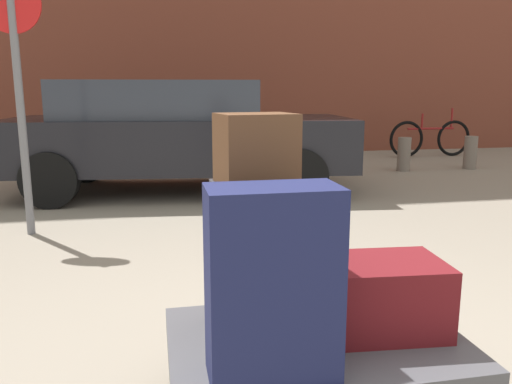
# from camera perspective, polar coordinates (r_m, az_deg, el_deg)

# --- Properties ---
(luggage_cart) EXTENTS (1.15, 0.77, 0.34)m
(luggage_cart) POSITION_cam_1_polar(r_m,az_deg,el_deg) (2.14, 6.65, -17.49)
(luggage_cart) COLOR #4C4C51
(luggage_cart) RESTS_ON ground_plane
(suitcase_charcoal_rear_right) EXTENTS (0.34, 0.28, 0.60)m
(suitcase_charcoal_rear_right) POSITION_cam_1_polar(r_m,az_deg,el_deg) (2.05, -0.02, -7.28)
(suitcase_charcoal_rear_right) COLOR #2D2D33
(suitcase_charcoal_rear_right) RESTS_ON luggage_cart
(duffel_bag_maroon_center) EXTENTS (0.64, 0.39, 0.29)m
(duffel_bag_maroon_center) POSITION_cam_1_polar(r_m,az_deg,el_deg) (2.13, 12.19, -11.33)
(duffel_bag_maroon_center) COLOR maroon
(duffel_bag_maroon_center) RESTS_ON luggage_cart
(suitcase_navy_rear_left) EXTENTS (0.43, 0.23, 0.66)m
(suitcase_navy_rear_left) POSITION_cam_1_polar(r_m,az_deg,el_deg) (1.70, 1.87, -10.26)
(suitcase_navy_rear_left) COLOR #191E47
(suitcase_navy_rear_left) RESTS_ON luggage_cart
(duffel_bag_brown_topmost_pile) EXTENTS (0.31, 0.27, 0.27)m
(duffel_bag_brown_topmost_pile) POSITION_cam_1_polar(r_m,az_deg,el_deg) (1.96, -0.02, 4.87)
(duffel_bag_brown_topmost_pile) COLOR #51331E
(duffel_bag_brown_topmost_pile) RESTS_ON suitcase_charcoal_rear_right
(parked_car) EXTENTS (4.47, 2.29, 1.42)m
(parked_car) POSITION_cam_1_polar(r_m,az_deg,el_deg) (6.69, -8.95, 6.51)
(parked_car) COLOR black
(parked_car) RESTS_ON ground_plane
(bicycle_leaning) EXTENTS (1.76, 0.08, 0.96)m
(bicycle_leaning) POSITION_cam_1_polar(r_m,az_deg,el_deg) (10.83, 18.92, 5.73)
(bicycle_leaning) COLOR black
(bicycle_leaning) RESTS_ON ground_plane
(bollard_kerb_near) EXTENTS (0.21, 0.21, 0.55)m
(bollard_kerb_near) POSITION_cam_1_polar(r_m,az_deg,el_deg) (8.17, 7.44, 3.97)
(bollard_kerb_near) COLOR #72665B
(bollard_kerb_near) RESTS_ON ground_plane
(bollard_kerb_mid) EXTENTS (0.21, 0.21, 0.55)m
(bollard_kerb_mid) POSITION_cam_1_polar(r_m,az_deg,el_deg) (8.73, 16.22, 4.07)
(bollard_kerb_mid) COLOR #72665B
(bollard_kerb_mid) RESTS_ON ground_plane
(bollard_kerb_far) EXTENTS (0.21, 0.21, 0.55)m
(bollard_kerb_far) POSITION_cam_1_polar(r_m,az_deg,el_deg) (9.35, 22.86, 4.09)
(bollard_kerb_far) COLOR #72665B
(bollard_kerb_far) RESTS_ON ground_plane
(no_parking_sign) EXTENTS (0.50, 0.08, 2.27)m
(no_parking_sign) POSITION_cam_1_polar(r_m,az_deg,el_deg) (4.99, -25.10, 11.54)
(no_parking_sign) COLOR slate
(no_parking_sign) RESTS_ON ground_plane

